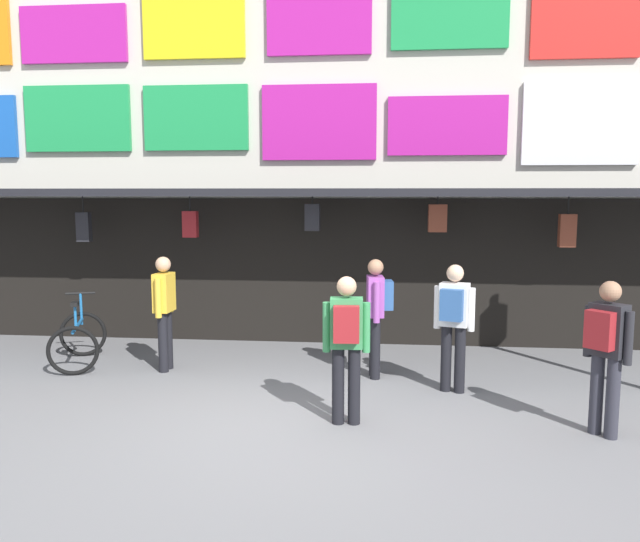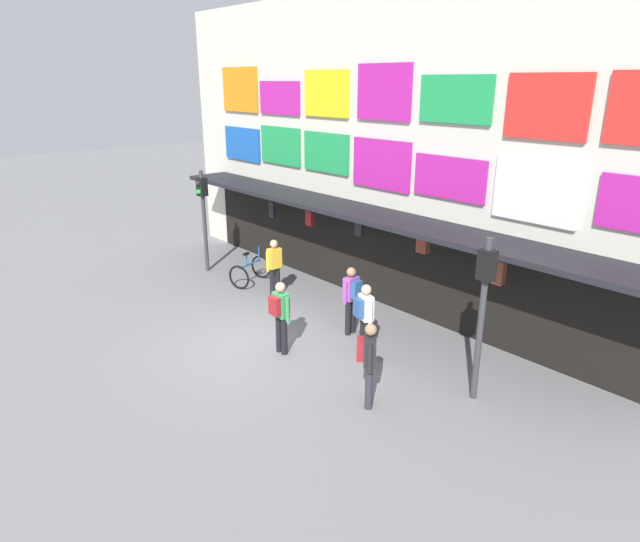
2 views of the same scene
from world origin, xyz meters
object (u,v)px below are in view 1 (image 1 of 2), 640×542
(pedestrian_in_green, at_px, (377,309))
(pedestrian_in_purple, at_px, (606,347))
(pedestrian_in_blue, at_px, (454,318))
(pedestrian_in_black, at_px, (346,339))
(bicycle_parked, at_px, (78,340))
(pedestrian_in_yellow, at_px, (164,307))

(pedestrian_in_green, bearing_deg, pedestrian_in_purple, -38.67)
(pedestrian_in_green, height_order, pedestrian_in_blue, same)
(pedestrian_in_purple, distance_m, pedestrian_in_blue, 1.98)
(pedestrian_in_purple, relative_size, pedestrian_in_black, 1.00)
(bicycle_parked, xyz_separation_m, pedestrian_in_blue, (5.48, -0.75, 0.59))
(bicycle_parked, distance_m, pedestrian_in_green, 4.53)
(pedestrian_in_yellow, relative_size, pedestrian_in_blue, 1.00)
(pedestrian_in_green, height_order, pedestrian_in_purple, same)
(pedestrian_in_green, bearing_deg, pedestrian_in_yellow, 179.38)
(pedestrian_in_blue, bearing_deg, bicycle_parked, 172.23)
(pedestrian_in_green, bearing_deg, bicycle_parked, 177.89)
(pedestrian_in_yellow, bearing_deg, pedestrian_in_purple, -19.76)
(pedestrian_in_black, xyz_separation_m, pedestrian_in_blue, (1.31, 1.29, 0.00))
(bicycle_parked, height_order, pedestrian_in_yellow, pedestrian_in_yellow)
(bicycle_parked, height_order, pedestrian_in_purple, pedestrian_in_purple)
(pedestrian_in_green, relative_size, pedestrian_in_purple, 1.00)
(pedestrian_in_blue, bearing_deg, pedestrian_in_purple, -43.50)
(pedestrian_in_green, xyz_separation_m, pedestrian_in_blue, (1.00, -0.58, 0.00))
(bicycle_parked, xyz_separation_m, pedestrian_in_green, (4.49, -0.17, 0.59))
(pedestrian_in_purple, bearing_deg, pedestrian_in_blue, 136.50)
(pedestrian_in_green, relative_size, pedestrian_in_blue, 1.00)
(pedestrian_in_black, bearing_deg, bicycle_parked, 153.92)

